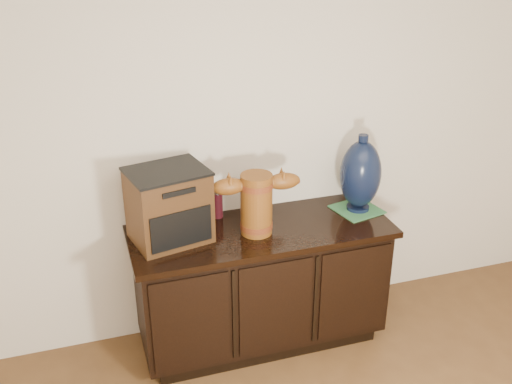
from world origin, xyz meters
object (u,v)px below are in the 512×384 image
object	(u,v)px
sideboard	(261,284)
lamp_base	(360,175)
tv_radio	(169,205)
terracotta_vessel	(256,200)
spray_can	(218,203)

from	to	relation	value
sideboard	lamp_base	size ratio (longest dim) A/B	3.18
tv_radio	terracotta_vessel	bearing A→B (deg)	-21.08
spray_can	tv_radio	bearing A→B (deg)	-150.54
terracotta_vessel	lamp_base	xyz separation A→B (m)	(0.65, 0.08, 0.03)
lamp_base	sideboard	bearing A→B (deg)	-175.50
lamp_base	spray_can	world-z (taller)	lamp_base
sideboard	tv_radio	xyz separation A→B (m)	(-0.50, 0.04, 0.57)
spray_can	terracotta_vessel	bearing A→B (deg)	-57.25
terracotta_vessel	lamp_base	bearing A→B (deg)	11.08
terracotta_vessel	spray_can	distance (m)	0.31
sideboard	terracotta_vessel	world-z (taller)	terracotta_vessel
sideboard	lamp_base	world-z (taller)	lamp_base
lamp_base	tv_radio	bearing A→B (deg)	-179.62
lamp_base	spray_can	bearing A→B (deg)	168.53
tv_radio	spray_can	size ratio (longest dim) A/B	2.59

